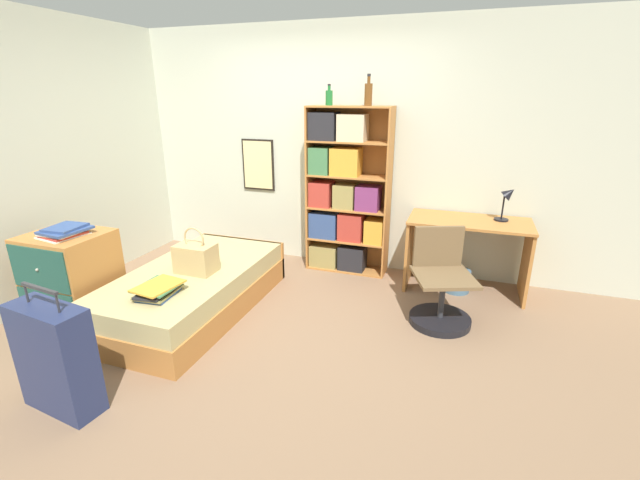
% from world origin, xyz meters
% --- Properties ---
extents(ground_plane, '(14.00, 14.00, 0.00)m').
position_xyz_m(ground_plane, '(0.00, 0.00, 0.00)').
color(ground_plane, '#84664C').
extents(wall_back, '(10.00, 0.09, 2.60)m').
position_xyz_m(wall_back, '(-0.00, 1.60, 1.30)').
color(wall_back, beige).
rests_on(wall_back, ground_plane).
extents(wall_left, '(0.06, 10.00, 2.60)m').
position_xyz_m(wall_left, '(-2.17, 0.00, 1.30)').
color(wall_left, beige).
rests_on(wall_left, ground_plane).
extents(bed, '(0.98, 1.87, 0.40)m').
position_xyz_m(bed, '(-0.71, 0.02, 0.20)').
color(bed, '#B77538').
rests_on(bed, ground_plane).
extents(handbag, '(0.33, 0.23, 0.41)m').
position_xyz_m(handbag, '(-0.63, -0.02, 0.53)').
color(handbag, tan).
rests_on(handbag, bed).
extents(book_stack_on_bed, '(0.31, 0.38, 0.09)m').
position_xyz_m(book_stack_on_bed, '(-0.64, -0.52, 0.45)').
color(book_stack_on_bed, '#334C84').
rests_on(book_stack_on_bed, bed).
extents(suitcase, '(0.55, 0.27, 0.84)m').
position_xyz_m(suitcase, '(-0.73, -1.37, 0.35)').
color(suitcase, navy).
rests_on(suitcase, ground_plane).
extents(dresser, '(0.63, 0.58, 0.78)m').
position_xyz_m(dresser, '(-1.58, -0.47, 0.39)').
color(dresser, '#B77538').
rests_on(dresser, ground_plane).
extents(magazine_pile_on_dresser, '(0.34, 0.37, 0.08)m').
position_xyz_m(magazine_pile_on_dresser, '(-1.53, -0.49, 0.82)').
color(magazine_pile_on_dresser, silver).
rests_on(magazine_pile_on_dresser, dresser).
extents(bookcase, '(0.88, 0.31, 1.77)m').
position_xyz_m(bookcase, '(0.29, 1.39, 0.84)').
color(bookcase, '#B77538').
rests_on(bookcase, ground_plane).
extents(bottle_green, '(0.07, 0.07, 0.21)m').
position_xyz_m(bottle_green, '(0.13, 1.38, 1.85)').
color(bottle_green, '#1E6B2D').
rests_on(bottle_green, bookcase).
extents(bottle_brown, '(0.08, 0.08, 0.30)m').
position_xyz_m(bottle_brown, '(0.53, 1.38, 1.89)').
color(bottle_brown, brown).
rests_on(bottle_brown, bookcase).
extents(desk, '(1.14, 0.57, 0.73)m').
position_xyz_m(desk, '(1.60, 1.27, 0.51)').
color(desk, '#B77538').
rests_on(desk, ground_plane).
extents(desk_lamp, '(0.18, 0.13, 0.35)m').
position_xyz_m(desk_lamp, '(1.92, 1.35, 0.95)').
color(desk_lamp, black).
rests_on(desk_lamp, desk).
extents(desk_chair, '(0.62, 0.62, 0.81)m').
position_xyz_m(desk_chair, '(1.43, 0.54, 0.25)').
color(desk_chair, black).
rests_on(desk_chair, ground_plane).
extents(waste_bin, '(0.26, 0.26, 0.22)m').
position_xyz_m(waste_bin, '(1.55, 1.21, 0.11)').
color(waste_bin, slate).
rests_on(waste_bin, ground_plane).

